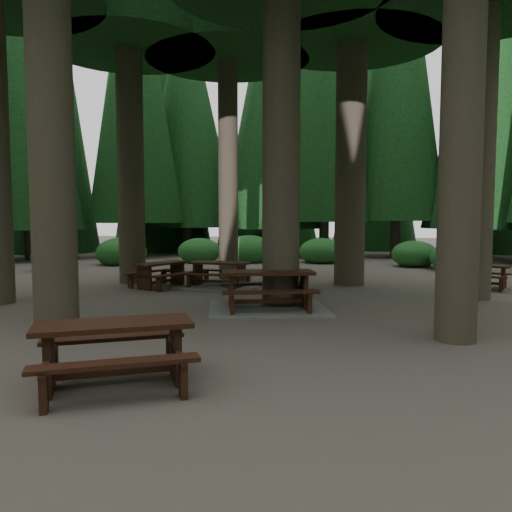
% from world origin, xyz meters
% --- Properties ---
extents(ground, '(80.00, 80.00, 0.00)m').
position_xyz_m(ground, '(0.00, 0.00, 0.00)').
color(ground, '#574D46').
rests_on(ground, ground).
extents(picnic_table_a, '(2.96, 2.64, 0.86)m').
position_xyz_m(picnic_table_a, '(0.58, -0.37, 0.30)').
color(picnic_table_a, gray).
rests_on(picnic_table_a, ground).
extents(picnic_table_b, '(1.91, 2.07, 0.72)m').
position_xyz_m(picnic_table_b, '(-2.95, 2.65, 0.48)').
color(picnic_table_b, '#34160F').
rests_on(picnic_table_b, ground).
extents(picnic_table_c, '(2.47, 2.16, 0.74)m').
position_xyz_m(picnic_table_c, '(-1.30, 2.91, 0.25)').
color(picnic_table_c, gray).
rests_on(picnic_table_c, ground).
extents(picnic_table_d, '(1.92, 1.76, 0.67)m').
position_xyz_m(picnic_table_d, '(6.06, 4.05, 0.45)').
color(picnic_table_d, '#34160F').
rests_on(picnic_table_d, ground).
extents(picnic_table_e, '(2.27, 2.11, 0.78)m').
position_xyz_m(picnic_table_e, '(-0.51, -5.53, 0.52)').
color(picnic_table_e, '#34160F').
rests_on(picnic_table_e, ground).
extents(shrub_ring, '(23.86, 24.64, 1.49)m').
position_xyz_m(shrub_ring, '(0.70, 0.75, 0.40)').
color(shrub_ring, '#256322').
rests_on(shrub_ring, ground).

